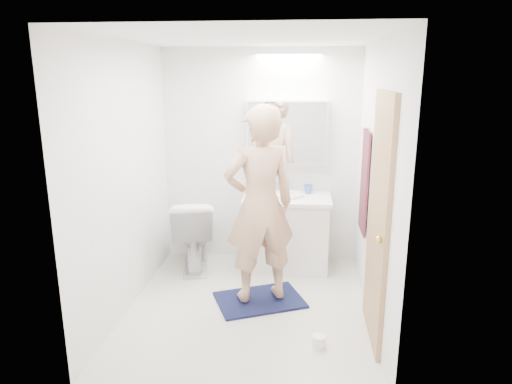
# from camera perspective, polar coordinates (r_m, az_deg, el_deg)

# --- Properties ---
(floor) EXTENTS (2.50, 2.50, 0.00)m
(floor) POSITION_cam_1_polar(r_m,az_deg,el_deg) (4.44, -0.99, -14.05)
(floor) COLOR silver
(floor) RESTS_ON ground
(ceiling) EXTENTS (2.50, 2.50, 0.00)m
(ceiling) POSITION_cam_1_polar(r_m,az_deg,el_deg) (3.91, -1.16, 18.59)
(ceiling) COLOR white
(ceiling) RESTS_ON floor
(wall_back) EXTENTS (2.50, 0.00, 2.50)m
(wall_back) POSITION_cam_1_polar(r_m,az_deg,el_deg) (5.22, 0.55, 4.36)
(wall_back) COLOR white
(wall_back) RESTS_ON floor
(wall_front) EXTENTS (2.50, 0.00, 2.50)m
(wall_front) POSITION_cam_1_polar(r_m,az_deg,el_deg) (2.82, -4.07, -4.67)
(wall_front) COLOR white
(wall_front) RESTS_ON floor
(wall_left) EXTENTS (0.00, 2.50, 2.50)m
(wall_left) POSITION_cam_1_polar(r_m,az_deg,el_deg) (4.27, -15.88, 1.49)
(wall_left) COLOR white
(wall_left) RESTS_ON floor
(wall_right) EXTENTS (0.00, 2.50, 2.50)m
(wall_right) POSITION_cam_1_polar(r_m,az_deg,el_deg) (4.03, 14.67, 0.80)
(wall_right) COLOR white
(wall_right) RESTS_ON floor
(vanity_cabinet) EXTENTS (0.90, 0.55, 0.78)m
(vanity_cabinet) POSITION_cam_1_polar(r_m,az_deg,el_deg) (5.14, 3.81, -5.21)
(vanity_cabinet) COLOR white
(vanity_cabinet) RESTS_ON floor
(countertop) EXTENTS (0.95, 0.58, 0.04)m
(countertop) POSITION_cam_1_polar(r_m,az_deg,el_deg) (5.01, 3.89, -0.80)
(countertop) COLOR white
(countertop) RESTS_ON vanity_cabinet
(sink_basin) EXTENTS (0.36, 0.36, 0.03)m
(sink_basin) POSITION_cam_1_polar(r_m,az_deg,el_deg) (5.03, 3.91, -0.32)
(sink_basin) COLOR silver
(sink_basin) RESTS_ON countertop
(faucet) EXTENTS (0.02, 0.02, 0.16)m
(faucet) POSITION_cam_1_polar(r_m,az_deg,el_deg) (5.20, 3.99, 0.91)
(faucet) COLOR silver
(faucet) RESTS_ON countertop
(medicine_cabinet) EXTENTS (0.88, 0.14, 0.70)m
(medicine_cabinet) POSITION_cam_1_polar(r_m,az_deg,el_deg) (5.08, 3.88, 7.47)
(medicine_cabinet) COLOR white
(medicine_cabinet) RESTS_ON wall_back
(mirror_panel) EXTENTS (0.84, 0.01, 0.66)m
(mirror_panel) POSITION_cam_1_polar(r_m,az_deg,el_deg) (5.01, 3.85, 7.36)
(mirror_panel) COLOR silver
(mirror_panel) RESTS_ON medicine_cabinet
(toilet) EXTENTS (0.59, 0.86, 0.81)m
(toilet) POSITION_cam_1_polar(r_m,az_deg,el_deg) (5.16, -7.72, -5.07)
(toilet) COLOR white
(toilet) RESTS_ON floor
(bath_rug) EXTENTS (0.95, 0.82, 0.02)m
(bath_rug) POSITION_cam_1_polar(r_m,az_deg,el_deg) (4.53, 0.45, -13.24)
(bath_rug) COLOR #13143C
(bath_rug) RESTS_ON floor
(person) EXTENTS (0.78, 0.66, 1.82)m
(person) POSITION_cam_1_polar(r_m,az_deg,el_deg) (4.17, 0.48, -1.65)
(person) COLOR tan
(person) RESTS_ON bath_rug
(door) EXTENTS (0.04, 0.80, 2.00)m
(door) POSITION_cam_1_polar(r_m,az_deg,el_deg) (3.75, 14.96, -3.44)
(door) COLOR tan
(door) RESTS_ON wall_right
(door_knob) EXTENTS (0.06, 0.06, 0.06)m
(door_knob) POSITION_cam_1_polar(r_m,az_deg,el_deg) (3.47, 15.01, -5.73)
(door_knob) COLOR gold
(door_knob) RESTS_ON door
(towel) EXTENTS (0.02, 0.42, 1.00)m
(towel) POSITION_cam_1_polar(r_m,az_deg,el_deg) (4.58, 13.30, 1.22)
(towel) COLOR #141238
(towel) RESTS_ON wall_right
(towel_hook) EXTENTS (0.07, 0.02, 0.02)m
(towel_hook) POSITION_cam_1_polar(r_m,az_deg,el_deg) (4.49, 13.52, 7.70)
(towel_hook) COLOR silver
(towel_hook) RESTS_ON wall_right
(soap_bottle_a) EXTENTS (0.11, 0.11, 0.22)m
(soap_bottle_a) POSITION_cam_1_polar(r_m,az_deg,el_deg) (5.15, 0.01, 1.13)
(soap_bottle_a) COLOR beige
(soap_bottle_a) RESTS_ON countertop
(soap_bottle_b) EXTENTS (0.11, 0.11, 0.18)m
(soap_bottle_b) POSITION_cam_1_polar(r_m,az_deg,el_deg) (5.17, 2.20, 0.94)
(soap_bottle_b) COLOR teal
(soap_bottle_b) RESTS_ON countertop
(toothbrush_cup) EXTENTS (0.13, 0.13, 0.10)m
(toothbrush_cup) POSITION_cam_1_polar(r_m,az_deg,el_deg) (5.15, 6.51, 0.34)
(toothbrush_cup) COLOR #406BC2
(toothbrush_cup) RESTS_ON countertop
(toilet_paper_roll) EXTENTS (0.11, 0.11, 0.10)m
(toilet_paper_roll) POSITION_cam_1_polar(r_m,az_deg,el_deg) (3.89, 7.78, -17.87)
(toilet_paper_roll) COLOR white
(toilet_paper_roll) RESTS_ON floor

